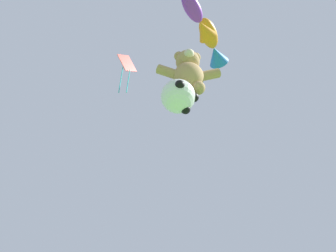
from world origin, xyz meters
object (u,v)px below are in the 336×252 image
(diamond_kite, at_px, (127,66))
(teddy_bear_kite, at_px, (188,72))
(fish_kite_tangerine, at_px, (213,45))
(soccer_ball_kite, at_px, (178,96))
(fish_kite_violet, at_px, (198,19))

(diamond_kite, bearing_deg, teddy_bear_kite, -36.24)
(fish_kite_tangerine, bearing_deg, diamond_kite, 166.60)
(soccer_ball_kite, distance_m, fish_kite_violet, 3.63)
(teddy_bear_kite, xyz_separation_m, soccer_ball_kite, (-0.35, 0.05, -1.27))
(fish_kite_violet, bearing_deg, fish_kite_tangerine, 61.12)
(teddy_bear_kite, bearing_deg, diamond_kite, 143.76)
(teddy_bear_kite, xyz_separation_m, diamond_kite, (-2.17, 1.59, 2.48))
(teddy_bear_kite, height_order, fish_kite_tangerine, fish_kite_tangerine)
(fish_kite_violet, distance_m, diamond_kite, 3.46)
(teddy_bear_kite, height_order, soccer_ball_kite, teddy_bear_kite)
(soccer_ball_kite, height_order, fish_kite_violet, fish_kite_violet)
(teddy_bear_kite, relative_size, diamond_kite, 0.80)
(fish_kite_violet, bearing_deg, diamond_kite, 136.73)
(fish_kite_violet, bearing_deg, soccer_ball_kite, 129.91)
(teddy_bear_kite, xyz_separation_m, fish_kite_tangerine, (1.20, 0.79, 3.25))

